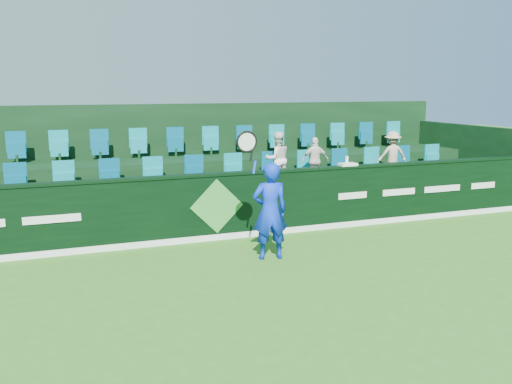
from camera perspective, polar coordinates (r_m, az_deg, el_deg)
name	(u,v)px	position (r m, az deg, el deg)	size (l,w,h in m)	color
ground	(300,310)	(8.10, 4.46, -11.67)	(60.00, 60.00, 0.00)	#316F1A
sponsor_hoarding	(215,206)	(11.48, -4.08, -1.44)	(16.00, 0.25, 1.35)	black
stand_tier_front	(201,209)	(12.57, -5.55, -1.69)	(16.00, 2.00, 0.80)	black
stand_tier_back	(180,184)	(14.33, -7.61, 0.80)	(16.00, 1.80, 1.30)	black
stand_rear	(175,159)	(14.68, -8.07, 3.26)	(16.00, 4.10, 2.60)	black
seat_row_front	(195,175)	(12.83, -6.09, 1.72)	(13.50, 0.50, 0.60)	#0B838D
seat_row_back	(176,145)	(14.50, -7.98, 4.69)	(13.50, 0.50, 0.60)	#0B838D
tennis_player	(270,210)	(10.11, 1.37, -1.85)	(1.03, 0.49, 2.35)	#0B2CC4
spectator_left	(277,159)	(13.02, 2.16, 3.32)	(0.60, 0.47, 1.24)	white
spectator_middle	(315,160)	(13.44, 5.94, 3.17)	(0.63, 0.26, 1.08)	white
spectator_right	(392,155)	(14.51, 13.46, 3.64)	(0.75, 0.43, 1.16)	tan
towel	(348,164)	(12.56, 9.16, 2.74)	(0.38, 0.25, 0.06)	silver
drinks_bottle	(347,161)	(12.54, 9.08, 3.09)	(0.07, 0.07, 0.21)	white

